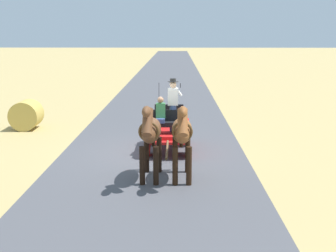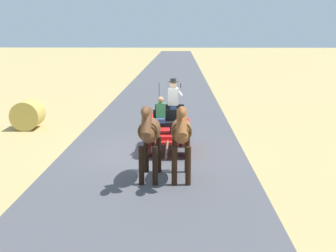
{
  "view_description": "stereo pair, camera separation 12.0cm",
  "coord_description": "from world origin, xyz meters",
  "px_view_note": "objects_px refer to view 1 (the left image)",
  "views": [
    {
      "loc": [
        -0.76,
        14.23,
        3.99
      ],
      "look_at": [
        -0.52,
        0.8,
        1.1
      ],
      "focal_mm": 46.89,
      "sensor_mm": 36.0,
      "label": 1
    },
    {
      "loc": [
        -0.88,
        14.23,
        3.99
      ],
      "look_at": [
        -0.52,
        0.8,
        1.1
      ],
      "focal_mm": 46.89,
      "sensor_mm": 36.0,
      "label": 2
    }
  ],
  "objects_px": {
    "horse_drawn_carriage": "(169,127)",
    "horse_off_side": "(150,133)",
    "horse_near_side": "(182,133)",
    "hay_bale": "(26,115)"
  },
  "relations": [
    {
      "from": "horse_drawn_carriage",
      "to": "horse_off_side",
      "type": "relative_size",
      "value": 2.03
    },
    {
      "from": "horse_near_side",
      "to": "horse_off_side",
      "type": "distance_m",
      "value": 0.85
    },
    {
      "from": "hay_bale",
      "to": "horse_off_side",
      "type": "bearing_deg",
      "value": 131.33
    },
    {
      "from": "horse_off_side",
      "to": "hay_bale",
      "type": "relative_size",
      "value": 1.84
    },
    {
      "from": "horse_near_side",
      "to": "hay_bale",
      "type": "bearing_deg",
      "value": -44.6
    },
    {
      "from": "horse_off_side",
      "to": "horse_near_side",
      "type": "bearing_deg",
      "value": 179.76
    },
    {
      "from": "horse_drawn_carriage",
      "to": "hay_bale",
      "type": "height_order",
      "value": "horse_drawn_carriage"
    },
    {
      "from": "horse_off_side",
      "to": "hay_bale",
      "type": "bearing_deg",
      "value": -48.67
    },
    {
      "from": "horse_drawn_carriage",
      "to": "hay_bale",
      "type": "bearing_deg",
      "value": -28.73
    },
    {
      "from": "hay_bale",
      "to": "horse_drawn_carriage",
      "type": "bearing_deg",
      "value": 151.27
    }
  ]
}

